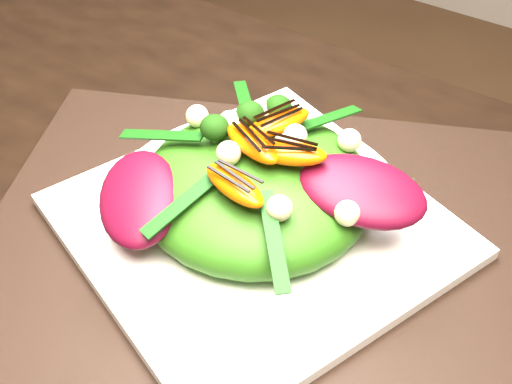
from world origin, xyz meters
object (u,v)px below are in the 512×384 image
Objects in this scene: salad_bowl at (256,213)px; plate_base at (256,226)px; lettuce_mound at (256,187)px; placemat at (256,232)px; orange_segment at (275,134)px; dining_table at (102,337)px.

plate_base is at bearing 180.00° from salad_bowl.
placemat is at bearing 180.00° from lettuce_mound.
plate_base is 0.09m from orange_segment.
dining_table reaches higher than placemat.
salad_bowl is at bearing 0.00° from placemat.
dining_table is 0.21m from orange_segment.
plate_base reaches higher than placemat.
orange_segment is (0.00, 0.02, 0.08)m from plate_base.
placemat is 1.81× the size of salad_bowl.
salad_bowl is at bearing 0.00° from lettuce_mound.
lettuce_mound reaches higher than placemat.
plate_base is 5.03× the size of orange_segment.
salad_bowl is at bearing -93.82° from orange_segment.
orange_segment reaches higher than lettuce_mound.
salad_bowl reaches higher than placemat.
placemat is 0.01m from plate_base.
orange_segment is (0.00, 0.02, 0.07)m from salad_bowl.
dining_table is 6.26× the size of salad_bowl.
placemat is at bearing 180.00° from salad_bowl.
placemat is (0.05, 0.14, 0.02)m from dining_table.
dining_table is 28.39× the size of orange_segment.
lettuce_mound is at bearing 0.00° from salad_bowl.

